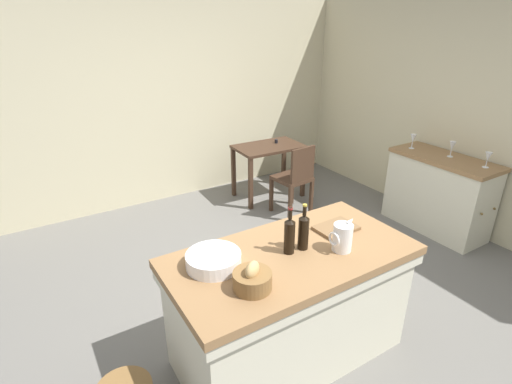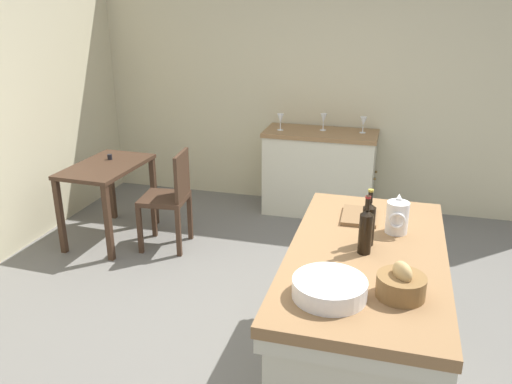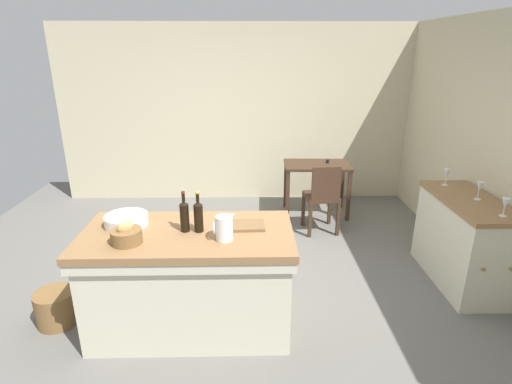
# 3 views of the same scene
# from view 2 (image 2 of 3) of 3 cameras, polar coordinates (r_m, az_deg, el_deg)

# --- Properties ---
(ground_plane) EXTENTS (6.76, 6.76, 0.00)m
(ground_plane) POSITION_cam_2_polar(r_m,az_deg,el_deg) (3.76, 1.73, -15.09)
(ground_plane) COLOR #66635E
(wall_right) EXTENTS (0.12, 5.20, 2.60)m
(wall_right) POSITION_cam_2_polar(r_m,az_deg,el_deg) (5.69, 8.25, 11.33)
(wall_right) COLOR beige
(wall_right) RESTS_ON ground
(island_table) EXTENTS (1.67, 0.85, 0.88)m
(island_table) POSITION_cam_2_polar(r_m,az_deg,el_deg) (3.14, 11.45, -13.02)
(island_table) COLOR olive
(island_table) RESTS_ON ground
(side_cabinet) EXTENTS (0.52, 1.17, 0.89)m
(side_cabinet) POSITION_cam_2_polar(r_m,az_deg,el_deg) (5.57, 6.89, 2.14)
(side_cabinet) COLOR olive
(side_cabinet) RESTS_ON ground
(writing_desk) EXTENTS (0.92, 0.59, 0.79)m
(writing_desk) POSITION_cam_2_polar(r_m,az_deg,el_deg) (5.06, -15.91, 1.61)
(writing_desk) COLOR #3D281C
(writing_desk) RESTS_ON ground
(wooden_chair) EXTENTS (0.44, 0.44, 0.91)m
(wooden_chair) POSITION_cam_2_polar(r_m,az_deg,el_deg) (4.79, -9.34, -0.44)
(wooden_chair) COLOR #3D281C
(wooden_chair) RESTS_ON ground
(pitcher) EXTENTS (0.17, 0.13, 0.23)m
(pitcher) POSITION_cam_2_polar(r_m,az_deg,el_deg) (3.17, 15.13, -2.64)
(pitcher) COLOR white
(pitcher) RESTS_ON island_table
(wash_bowl) EXTENTS (0.35, 0.35, 0.09)m
(wash_bowl) POSITION_cam_2_polar(r_m,az_deg,el_deg) (2.48, 8.01, -10.34)
(wash_bowl) COLOR white
(wash_bowl) RESTS_ON island_table
(bread_basket) EXTENTS (0.23, 0.23, 0.18)m
(bread_basket) POSITION_cam_2_polar(r_m,az_deg,el_deg) (2.54, 15.51, -9.67)
(bread_basket) COLOR brown
(bread_basket) RESTS_ON island_table
(cutting_board) EXTENTS (0.31, 0.22, 0.02)m
(cutting_board) POSITION_cam_2_polar(r_m,az_deg,el_deg) (3.35, 11.18, -2.59)
(cutting_board) COLOR brown
(cutting_board) RESTS_ON island_table
(wine_bottle_dark) EXTENTS (0.07, 0.07, 0.33)m
(wine_bottle_dark) POSITION_cam_2_polar(r_m,az_deg,el_deg) (2.96, 12.14, -3.28)
(wine_bottle_dark) COLOR black
(wine_bottle_dark) RESTS_ON island_table
(wine_bottle_amber) EXTENTS (0.07, 0.07, 0.33)m
(wine_bottle_amber) POSITION_cam_2_polar(r_m,az_deg,el_deg) (2.86, 11.84, -4.11)
(wine_bottle_amber) COLOR black
(wine_bottle_amber) RESTS_ON island_table
(wine_glass_far_left) EXTENTS (0.07, 0.07, 0.16)m
(wine_glass_far_left) POSITION_cam_2_polar(r_m,az_deg,el_deg) (5.43, 11.61, 7.48)
(wine_glass_far_left) COLOR white
(wine_glass_far_left) RESTS_ON side_cabinet
(wine_glass_left) EXTENTS (0.07, 0.07, 0.17)m
(wine_glass_left) POSITION_cam_2_polar(r_m,az_deg,el_deg) (5.47, 7.36, 7.90)
(wine_glass_left) COLOR white
(wine_glass_left) RESTS_ON side_cabinet
(wine_glass_middle) EXTENTS (0.07, 0.07, 0.17)m
(wine_glass_middle) POSITION_cam_2_polar(r_m,az_deg,el_deg) (5.44, 2.68, 7.95)
(wine_glass_middle) COLOR white
(wine_glass_middle) RESTS_ON side_cabinet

